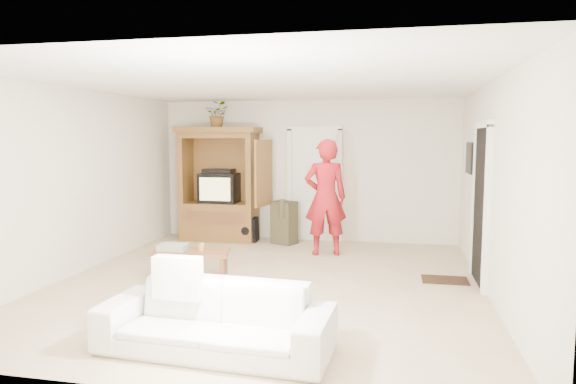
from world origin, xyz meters
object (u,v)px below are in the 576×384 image
at_px(man, 326,197).
at_px(sofa, 216,319).
at_px(coffee_table, 191,254).
at_px(armoire, 221,191).

height_order(man, sofa, man).
bearing_deg(man, coffee_table, 33.36).
distance_m(man, coffee_table, 2.48).
bearing_deg(sofa, man, 86.96).
height_order(armoire, man, armoire).
height_order(armoire, coffee_table, armoire).
relative_size(man, coffee_table, 1.68).
distance_m(sofa, coffee_table, 2.50).
bearing_deg(sofa, coffee_table, 120.83).
relative_size(armoire, coffee_table, 1.87).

